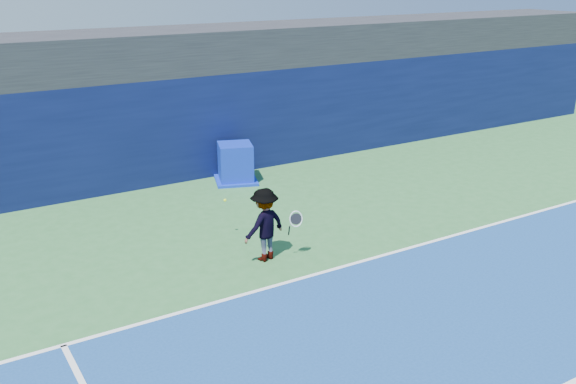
# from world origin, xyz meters

# --- Properties ---
(ground) EXTENTS (80.00, 80.00, 0.00)m
(ground) POSITION_xyz_m (0.00, 0.00, 0.00)
(ground) COLOR #2F6934
(ground) RESTS_ON ground
(baseline) EXTENTS (24.00, 0.10, 0.01)m
(baseline) POSITION_xyz_m (0.00, 3.00, 0.01)
(baseline) COLOR white
(baseline) RESTS_ON ground
(stadium_band) EXTENTS (36.00, 3.00, 1.20)m
(stadium_band) POSITION_xyz_m (0.00, 11.50, 3.60)
(stadium_band) COLOR black
(stadium_band) RESTS_ON back_wall_assembly
(back_wall_assembly) EXTENTS (36.00, 1.03, 3.00)m
(back_wall_assembly) POSITION_xyz_m (-0.00, 10.50, 1.50)
(back_wall_assembly) COLOR #0A1139
(back_wall_assembly) RESTS_ON ground
(equipment_cart) EXTENTS (1.50, 1.50, 1.13)m
(equipment_cart) POSITION_xyz_m (1.37, 9.26, 0.51)
(equipment_cart) COLOR #0B21A6
(equipment_cart) RESTS_ON ground
(tennis_player) EXTENTS (1.30, 0.81, 1.59)m
(tennis_player) POSITION_xyz_m (-0.52, 4.19, 0.79)
(tennis_player) COLOR white
(tennis_player) RESTS_ON ground
(tennis_ball) EXTENTS (0.07, 0.07, 0.07)m
(tennis_ball) POSITION_xyz_m (-0.71, 5.68, 0.91)
(tennis_ball) COLOR #D9F41B
(tennis_ball) RESTS_ON ground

